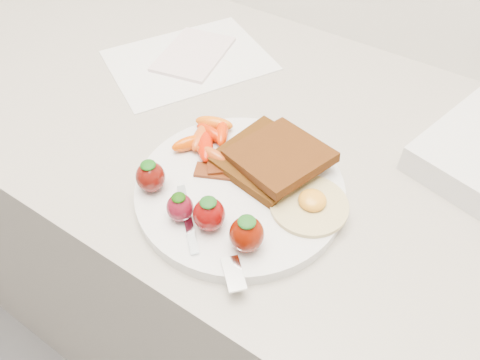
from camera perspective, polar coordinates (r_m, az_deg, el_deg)
The scene contains 11 objects.
counter at distance 1.05m, azimuth 3.19°, elevation -12.89°, with size 2.00×0.60×0.90m, color gray.
plate at distance 0.61m, azimuth -0.00°, elevation -1.21°, with size 0.27×0.27×0.02m, color silver.
toast_lower at distance 0.62m, azimuth 3.36°, elevation 2.55°, with size 0.12×0.12×0.01m, color black.
toast_upper at distance 0.61m, azimuth 4.84°, elevation 2.96°, with size 0.11×0.11×0.01m, color black.
fried_egg at distance 0.58m, azimuth 8.53°, elevation -2.86°, with size 0.11×0.11×0.02m.
bacon_strips at distance 0.61m, azimuth 0.05°, elevation 1.15°, with size 0.11×0.09×0.01m.
baby_carrots at distance 0.65m, azimuth -3.99°, elevation 5.10°, with size 0.09×0.10×0.02m.
strawberries at distance 0.55m, azimuth -4.95°, elevation -3.49°, with size 0.19×0.05×0.05m.
fork at distance 0.54m, azimuth -4.00°, elevation -7.53°, with size 0.15×0.09×0.00m.
paper_sheet at distance 0.85m, azimuth -6.26°, elevation 14.31°, with size 0.20×0.27×0.00m, color white.
notepad at distance 0.86m, azimuth -5.68°, elevation 15.05°, with size 0.10×0.15×0.01m, color silver.
Camera 1 is at (0.24, 1.24, 1.36)m, focal length 35.00 mm.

